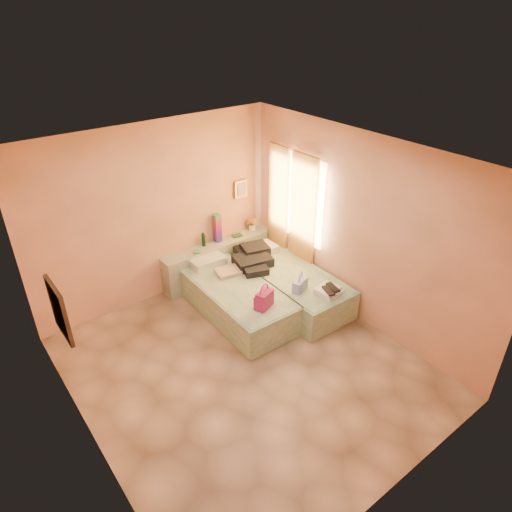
# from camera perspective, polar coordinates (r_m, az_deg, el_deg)

# --- Properties ---
(ground) EXTENTS (4.50, 4.50, 0.00)m
(ground) POSITION_cam_1_polar(r_m,az_deg,el_deg) (6.21, -1.22, -13.78)
(ground) COLOR tan
(ground) RESTS_ON ground
(room_walls) EXTENTS (4.02, 4.51, 2.81)m
(room_walls) POSITION_cam_1_polar(r_m,az_deg,el_deg) (5.66, -3.17, 3.61)
(room_walls) COLOR #FCA986
(room_walls) RESTS_ON ground
(headboard_ledge) EXTENTS (2.05, 0.30, 0.65)m
(headboard_ledge) POSITION_cam_1_polar(r_m,az_deg,el_deg) (7.85, -4.67, -0.51)
(headboard_ledge) COLOR #ABB291
(headboard_ledge) RESTS_ON ground
(bed_left) EXTENTS (0.95, 2.02, 0.50)m
(bed_left) POSITION_cam_1_polar(r_m,az_deg,el_deg) (6.98, -2.43, -5.46)
(bed_left) COLOR #B7D4AA
(bed_left) RESTS_ON ground
(bed_right) EXTENTS (0.95, 2.02, 0.50)m
(bed_right) POSITION_cam_1_polar(r_m,az_deg,el_deg) (7.30, 4.41, -3.78)
(bed_right) COLOR #B7D4AA
(bed_right) RESTS_ON ground
(water_bottle) EXTENTS (0.07, 0.07, 0.23)m
(water_bottle) POSITION_cam_1_polar(r_m,az_deg,el_deg) (7.59, -6.58, 2.04)
(water_bottle) COLOR #163E1C
(water_bottle) RESTS_ON headboard_ledge
(rainbow_box) EXTENTS (0.11, 0.11, 0.49)m
(rainbow_box) POSITION_cam_1_polar(r_m,az_deg,el_deg) (7.66, -4.86, 3.51)
(rainbow_box) COLOR #AA1558
(rainbow_box) RESTS_ON headboard_ledge
(small_dish) EXTENTS (0.15, 0.15, 0.03)m
(small_dish) POSITION_cam_1_polar(r_m,az_deg,el_deg) (7.45, -7.42, 0.53)
(small_dish) COLOR #50926F
(small_dish) RESTS_ON headboard_ledge
(green_book) EXTENTS (0.18, 0.15, 0.03)m
(green_book) POSITION_cam_1_polar(r_m,az_deg,el_deg) (7.90, -2.37, 2.59)
(green_book) COLOR #26472C
(green_book) RESTS_ON headboard_ledge
(flower_vase) EXTENTS (0.21, 0.21, 0.26)m
(flower_vase) POSITION_cam_1_polar(r_m,az_deg,el_deg) (8.06, -0.48, 4.12)
(flower_vase) COLOR white
(flower_vase) RESTS_ON headboard_ledge
(magenta_handbag) EXTENTS (0.32, 0.24, 0.27)m
(magenta_handbag) POSITION_cam_1_polar(r_m,az_deg,el_deg) (6.33, 0.99, -5.42)
(magenta_handbag) COLOR #AA1558
(magenta_handbag) RESTS_ON bed_left
(khaki_garment) EXTENTS (0.41, 0.35, 0.06)m
(khaki_garment) POSITION_cam_1_polar(r_m,az_deg,el_deg) (7.12, -3.53, -1.99)
(khaki_garment) COLOR tan
(khaki_garment) RESTS_ON bed_left
(clothes_pile) EXTENTS (0.77, 0.77, 0.19)m
(clothes_pile) POSITION_cam_1_polar(r_m,az_deg,el_deg) (7.34, -0.10, -0.32)
(clothes_pile) COLOR black
(clothes_pile) RESTS_ON bed_right
(blue_handbag) EXTENTS (0.30, 0.21, 0.18)m
(blue_handbag) POSITION_cam_1_polar(r_m,az_deg,el_deg) (6.73, 5.53, -3.62)
(blue_handbag) COLOR #4556A6
(blue_handbag) RESTS_ON bed_right
(towel_stack) EXTENTS (0.39, 0.34, 0.10)m
(towel_stack) POSITION_cam_1_polar(r_m,az_deg,el_deg) (6.72, 9.14, -4.32)
(towel_stack) COLOR white
(towel_stack) RESTS_ON bed_right
(sandal_pair) EXTENTS (0.25, 0.29, 0.03)m
(sandal_pair) POSITION_cam_1_polar(r_m,az_deg,el_deg) (6.65, 9.38, -4.12)
(sandal_pair) COLOR black
(sandal_pair) RESTS_ON towel_stack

